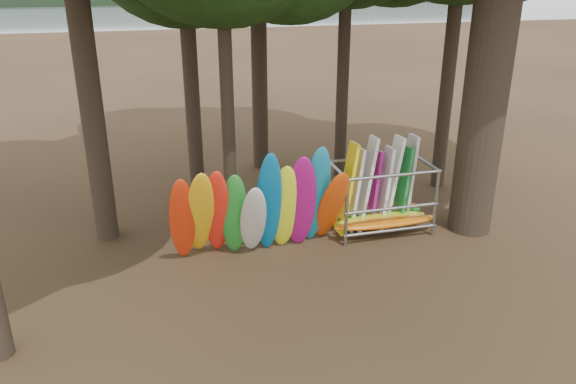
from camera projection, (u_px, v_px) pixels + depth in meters
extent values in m
plane|color=#47331E|center=(328.00, 262.00, 14.18)|extent=(120.00, 120.00, 0.00)
plane|color=gray|center=(169.00, 29.00, 68.01)|extent=(160.00, 160.00, 0.00)
cylinder|color=black|center=(188.00, 39.00, 17.32)|extent=(0.49, 0.49, 9.76)
cylinder|color=black|center=(345.00, 20.00, 18.25)|extent=(0.41, 0.41, 10.66)
cylinder|color=black|center=(225.00, 42.00, 14.34)|extent=(0.36, 0.36, 10.33)
cylinder|color=black|center=(454.00, 17.00, 17.18)|extent=(0.44, 0.44, 11.03)
ellipsoid|color=red|center=(182.00, 220.00, 13.43)|extent=(0.66, 1.51, 2.70)
ellipsoid|color=yellow|center=(200.00, 215.00, 13.52)|extent=(0.69, 2.04, 2.92)
ellipsoid|color=red|center=(217.00, 213.00, 13.77)|extent=(0.75, 1.60, 2.78)
ellipsoid|color=#23822A|center=(234.00, 215.00, 13.91)|extent=(0.73, 1.14, 2.53)
ellipsoid|color=beige|center=(253.00, 220.00, 13.89)|extent=(0.76, 1.57, 2.37)
ellipsoid|color=#075B90|center=(269.00, 203.00, 13.96)|extent=(0.75, 1.25, 3.03)
ellipsoid|color=#C8D81C|center=(284.00, 208.00, 14.26)|extent=(0.81, 1.06, 2.58)
ellipsoid|color=#8F0F60|center=(301.00, 202.00, 14.28)|extent=(0.90, 1.11, 2.80)
ellipsoid|color=#137692|center=(316.00, 196.00, 14.46)|extent=(0.74, 1.19, 3.00)
ellipsoid|color=#D6440C|center=(331.00, 206.00, 14.66)|extent=(0.90, 1.51, 2.39)
ellipsoid|color=#CC610B|center=(387.00, 223.00, 15.39)|extent=(3.04, 0.55, 0.24)
ellipsoid|color=gold|center=(382.00, 218.00, 15.65)|extent=(2.60, 0.55, 0.24)
ellipsoid|color=#1B6917|center=(377.00, 214.00, 15.95)|extent=(2.70, 0.55, 0.24)
ellipsoid|color=red|center=(373.00, 209.00, 16.23)|extent=(2.83, 0.55, 0.24)
cube|color=yellow|center=(347.00, 189.00, 15.37)|extent=(0.53, 0.78, 2.59)
cube|color=silver|center=(354.00, 190.00, 15.61)|extent=(0.45, 0.76, 2.37)
cube|color=silver|center=(366.00, 185.00, 15.50)|extent=(0.59, 0.77, 2.71)
cube|color=#8F176C|center=(372.00, 189.00, 15.78)|extent=(0.37, 0.76, 2.28)
cube|color=silver|center=(384.00, 189.00, 15.66)|extent=(0.42, 0.75, 2.39)
cube|color=white|center=(391.00, 182.00, 15.85)|extent=(0.57, 0.77, 2.61)
cube|color=#1B7A33|center=(403.00, 187.00, 15.78)|extent=(0.39, 0.75, 2.37)
cube|color=silver|center=(408.00, 180.00, 16.03)|extent=(0.39, 0.77, 2.60)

